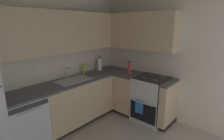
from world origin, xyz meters
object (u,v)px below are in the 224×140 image
dishwasher (24,123)px  oil_bottle (129,68)px  oven_range (151,99)px  soap_bottle (84,69)px  paper_towel_roll (100,64)px

dishwasher → oil_bottle: size_ratio=3.20×
oven_range → soap_bottle: 1.53m
paper_towel_roll → oil_bottle: size_ratio=1.23×
dishwasher → soap_bottle: size_ratio=3.87×
oven_range → oil_bottle: size_ratio=3.88×
soap_bottle → oil_bottle: 0.98m
oven_range → oil_bottle: 0.79m
oil_bottle → dishwasher: bearing=165.8°
oven_range → soap_bottle: soap_bottle is taller
paper_towel_roll → oil_bottle: (0.22, -0.69, -0.01)m
paper_towel_roll → dishwasher: bearing=-175.1°
oven_range → oil_bottle: oil_bottle is taller
dishwasher → soap_bottle: bearing=7.4°
oven_range → paper_towel_roll: bearing=100.8°
soap_bottle → oil_bottle: bearing=-46.2°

